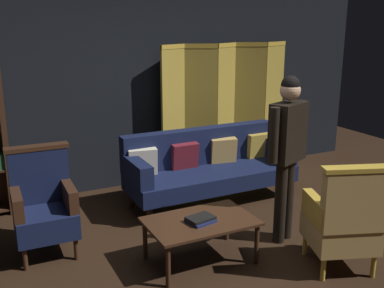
{
  "coord_description": "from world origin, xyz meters",
  "views": [
    {
      "loc": [
        -2.07,
        -3.34,
        2.22
      ],
      "look_at": [
        0.0,
        0.8,
        0.95
      ],
      "focal_mm": 42.79,
      "sensor_mm": 36.0,
      "label": 1
    }
  ],
  "objects": [
    {
      "name": "ground_plane",
      "position": [
        0.0,
        0.0,
        0.0
      ],
      "size": [
        10.0,
        10.0,
        0.0
      ],
      "primitive_type": "plane",
      "color": "black"
    },
    {
      "name": "standing_figure",
      "position": [
        0.71,
        0.13,
        1.03
      ],
      "size": [
        0.56,
        0.34,
        1.7
      ],
      "color": "black",
      "rests_on": "ground_plane"
    },
    {
      "name": "back_wall",
      "position": [
        0.0,
        2.45,
        1.4
      ],
      "size": [
        7.2,
        0.1,
        2.8
      ],
      "primitive_type": "cube",
      "color": "black",
      "rests_on": "ground_plane"
    },
    {
      "name": "armchair_wing_left",
      "position": [
        -1.52,
        0.96,
        0.49
      ],
      "size": [
        0.6,
        0.59,
        1.04
      ],
      "color": "#382114",
      "rests_on": "ground_plane"
    },
    {
      "name": "armchair_gilt_accent",
      "position": [
        0.82,
        -0.59,
        0.49
      ],
      "size": [
        0.74,
        0.74,
        1.04
      ],
      "color": "gold",
      "rests_on": "ground_plane"
    },
    {
      "name": "velvet_couch",
      "position": [
        0.55,
        1.46,
        0.46
      ],
      "size": [
        2.12,
        0.78,
        0.88
      ],
      "color": "#382114",
      "rests_on": "ground_plane"
    },
    {
      "name": "book_navy_cloth",
      "position": [
        -0.28,
        0.07,
        0.43
      ],
      "size": [
        0.27,
        0.24,
        0.02
      ],
      "primitive_type": "cube",
      "rotation": [
        0.0,
        0.0,
        0.2
      ],
      "color": "navy",
      "rests_on": "coffee_table"
    },
    {
      "name": "coffee_table",
      "position": [
        -0.26,
        0.11,
        0.37
      ],
      "size": [
        1.0,
        0.64,
        0.42
      ],
      "color": "#382114",
      "rests_on": "ground_plane"
    },
    {
      "name": "book_black_cloth",
      "position": [
        -0.28,
        0.07,
        0.46
      ],
      "size": [
        0.27,
        0.21,
        0.03
      ],
      "primitive_type": "cube",
      "rotation": [
        0.0,
        0.0,
        0.18
      ],
      "color": "black",
      "rests_on": "book_navy_cloth"
    },
    {
      "name": "folding_screen",
      "position": [
        1.27,
        2.25,
        0.99
      ],
      "size": [
        2.1,
        0.25,
        1.9
      ],
      "color": "#B29338",
      "rests_on": "ground_plane"
    }
  ]
}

